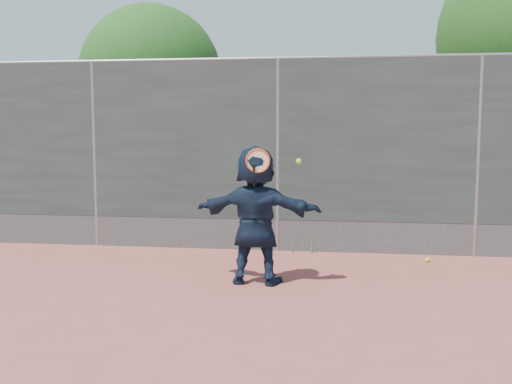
# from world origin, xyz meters

# --- Properties ---
(ground) EXTENTS (80.00, 80.00, 0.00)m
(ground) POSITION_xyz_m (0.00, 0.00, 0.00)
(ground) COLOR #9E4C42
(ground) RESTS_ON ground
(player) EXTENTS (1.63, 0.63, 1.72)m
(player) POSITION_xyz_m (-0.08, 1.56, 0.86)
(player) COLOR #132035
(player) RESTS_ON ground
(ball_ground) EXTENTS (0.07, 0.07, 0.07)m
(ball_ground) POSITION_xyz_m (2.24, 3.00, 0.03)
(ball_ground) COLOR #B6D42F
(ball_ground) RESTS_ON ground
(fence) EXTENTS (20.00, 0.06, 3.03)m
(fence) POSITION_xyz_m (-0.00, 3.50, 1.58)
(fence) COLOR #38423D
(fence) RESTS_ON ground
(swing_action) EXTENTS (0.67, 0.14, 0.51)m
(swing_action) POSITION_xyz_m (0.02, 1.37, 1.53)
(swing_action) COLOR #E34D15
(swing_action) RESTS_ON ground
(tree_left) EXTENTS (3.15, 3.00, 4.53)m
(tree_left) POSITION_xyz_m (-2.85, 6.55, 2.94)
(tree_left) COLOR #382314
(tree_left) RESTS_ON ground
(weed_clump) EXTENTS (0.68, 0.07, 0.30)m
(weed_clump) POSITION_xyz_m (0.29, 3.38, 0.13)
(weed_clump) COLOR #387226
(weed_clump) RESTS_ON ground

